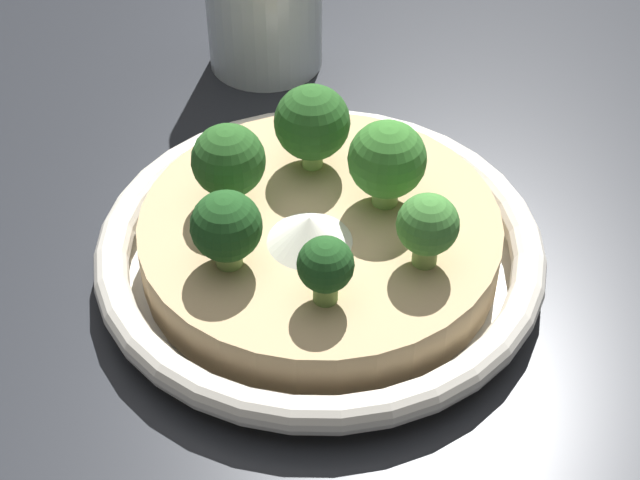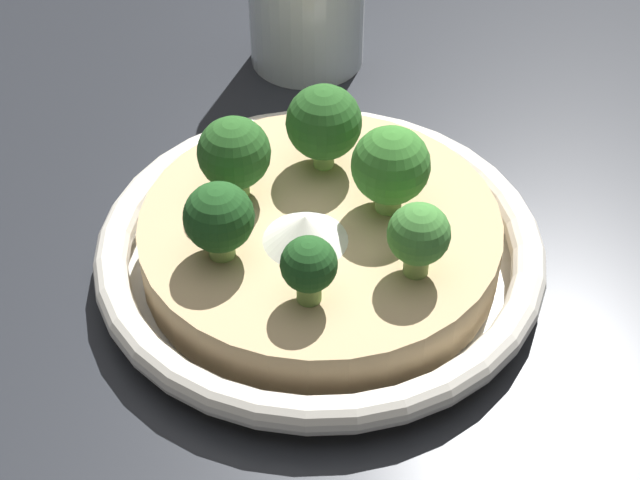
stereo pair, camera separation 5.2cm
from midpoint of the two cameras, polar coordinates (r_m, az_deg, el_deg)
name	(u,v)px [view 2 (the right image)]	position (r m, az deg, el deg)	size (l,w,h in m)	color
ground_plane	(320,268)	(0.53, 2.78, -1.79)	(6.00, 6.00, 0.00)	#23262B
risotto_bowl	(320,246)	(0.52, 2.84, -0.51)	(0.24, 0.24, 0.04)	silver
cheese_sprinkle	(308,229)	(0.49, 2.34, 0.49)	(0.04, 0.04, 0.02)	white
broccoli_front_right	(419,236)	(0.47, 8.92, 0.07)	(0.03, 0.03, 0.04)	#84A856
broccoli_back_left	(324,123)	(0.52, 3.06, 6.68)	(0.04, 0.04, 0.05)	#84A856
broccoli_front	(309,267)	(0.45, 2.62, -1.72)	(0.03, 0.03, 0.04)	#759E4C
broccoli_back_right	(391,167)	(0.50, 7.11, 4.13)	(0.04, 0.04, 0.05)	#759E4C
broccoli_left	(237,151)	(0.51, -1.94, 5.09)	(0.04, 0.04, 0.05)	#759E4C
broccoli_front_left	(219,219)	(0.47, -2.79, 1.10)	(0.04, 0.04, 0.04)	#84A856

